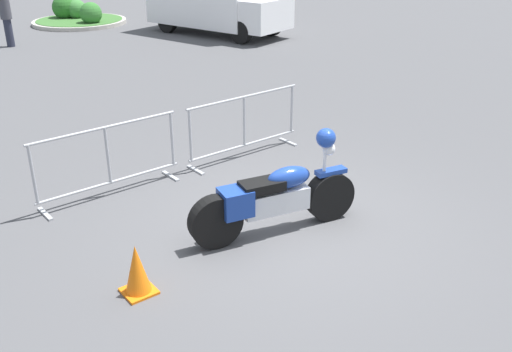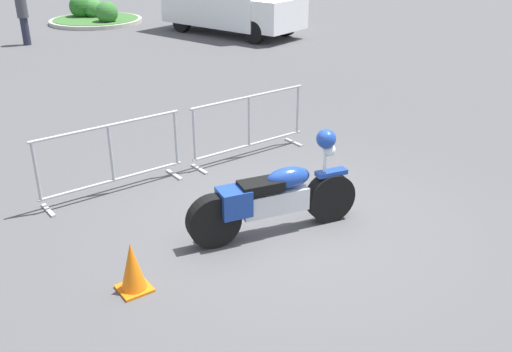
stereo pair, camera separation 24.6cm
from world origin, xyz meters
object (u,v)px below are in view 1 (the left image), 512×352
motorcycle (275,197)px  traffic_cone (137,270)px  pedestrian (6,17)px  crowd_barrier_far (244,125)px  crowd_barrier_near (108,160)px

motorcycle → traffic_cone: 2.03m
pedestrian → traffic_cone: (-2.79, -14.18, -0.63)m
motorcycle → pedestrian: (0.77, 14.06, 0.42)m
motorcycle → pedestrian: pedestrian is taller
crowd_barrier_far → pedestrian: (-0.45, 11.76, 0.37)m
crowd_barrier_near → crowd_barrier_far: 2.44m
motorcycle → crowd_barrier_far: bearing=74.2°
motorcycle → pedestrian: 14.09m
crowd_barrier_far → crowd_barrier_near: bearing=180.0°
motorcycle → crowd_barrier_near: 2.61m
crowd_barrier_near → pedestrian: pedestrian is taller
motorcycle → crowd_barrier_near: motorcycle is taller
pedestrian → crowd_barrier_far: bearing=-88.0°
crowd_barrier_near → pedestrian: 11.93m
pedestrian → traffic_cone: bearing=-101.3°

